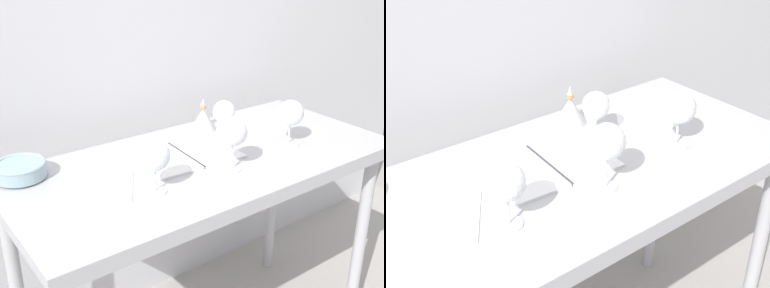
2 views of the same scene
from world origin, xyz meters
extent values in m
cube|color=silver|center=(0.00, 0.49, 1.30)|extent=(3.80, 0.04, 2.60)
cube|color=#ACACB1|center=(0.00, 0.00, 0.88)|extent=(1.40, 0.64, 0.04)
cube|color=#ACACB1|center=(0.00, -0.33, 0.88)|extent=(1.40, 0.01, 0.05)
cylinder|color=#ACACB1|center=(0.64, -0.26, 0.43)|extent=(0.05, 0.05, 0.86)
cylinder|color=#ACACB1|center=(0.64, 0.26, 0.43)|extent=(0.05, 0.05, 0.86)
cylinder|color=white|center=(0.17, 0.09, 0.90)|extent=(0.07, 0.07, 0.00)
cylinder|color=white|center=(0.17, 0.09, 0.94)|extent=(0.01, 0.01, 0.07)
sphere|color=white|center=(0.17, 0.09, 1.01)|extent=(0.09, 0.09, 0.09)
cylinder|color=maroon|center=(0.17, 0.09, 1.00)|extent=(0.06, 0.06, 0.02)
cylinder|color=white|center=(0.33, -0.09, 0.90)|extent=(0.07, 0.07, 0.00)
cylinder|color=white|center=(0.33, -0.09, 0.94)|extent=(0.01, 0.01, 0.08)
sphere|color=white|center=(0.33, -0.09, 1.03)|extent=(0.10, 0.10, 0.10)
cylinder|color=maroon|center=(0.33, -0.09, 1.01)|extent=(0.07, 0.07, 0.03)
cylinder|color=white|center=(0.01, -0.14, 0.90)|extent=(0.06, 0.06, 0.00)
cylinder|color=white|center=(0.01, -0.14, 0.95)|extent=(0.01, 0.01, 0.09)
sphere|color=white|center=(0.01, -0.14, 1.04)|extent=(0.10, 0.10, 0.10)
cylinder|color=maroon|center=(0.01, -0.14, 1.02)|extent=(0.07, 0.07, 0.03)
cylinder|color=white|center=(-0.28, -0.12, 0.90)|extent=(0.07, 0.07, 0.00)
cylinder|color=white|center=(-0.28, -0.12, 0.94)|extent=(0.01, 0.01, 0.08)
sphere|color=white|center=(-0.28, -0.12, 1.02)|extent=(0.10, 0.10, 0.10)
cylinder|color=#5C1016|center=(-0.28, -0.12, 1.01)|extent=(0.07, 0.07, 0.03)
cube|color=white|center=(-0.14, 0.05, 0.90)|extent=(0.19, 0.26, 0.01)
cube|color=white|center=(0.04, 0.04, 0.90)|extent=(0.19, 0.26, 0.01)
cube|color=#3F3F47|center=(-0.05, 0.04, 0.90)|extent=(0.02, 0.25, 0.01)
cube|color=white|center=(-0.38, 0.00, 0.90)|extent=(0.25, 0.27, 0.00)
cube|color=white|center=(0.42, 0.14, 0.90)|extent=(0.30, 0.32, 0.00)
cylinder|color=#4C4C4C|center=(-0.58, 0.22, 0.90)|extent=(0.15, 0.15, 0.01)
cylinder|color=#8CA8B2|center=(-0.58, 0.22, 0.93)|extent=(0.16, 0.16, 0.04)
torus|color=#8CA8B2|center=(-0.58, 0.22, 0.95)|extent=(0.17, 0.17, 0.01)
cone|color=#BDBDBD|center=(0.17, 0.23, 0.94)|extent=(0.11, 0.11, 0.09)
cylinder|color=#C17F4C|center=(0.17, 0.23, 0.99)|extent=(0.02, 0.02, 0.01)
cone|color=#BDBDBD|center=(0.17, 0.23, 1.02)|extent=(0.02, 0.02, 0.03)
camera|label=1|loc=(-0.96, -1.25, 1.61)|focal=45.55mm
camera|label=2|loc=(-0.76, -1.00, 1.67)|focal=48.70mm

